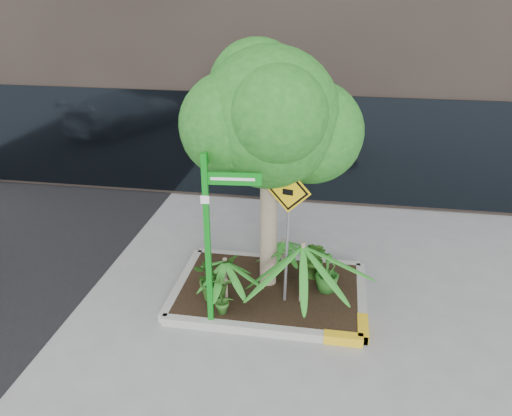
# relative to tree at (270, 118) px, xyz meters

# --- Properties ---
(ground) EXTENTS (80.00, 80.00, 0.00)m
(ground) POSITION_rel_tree_xyz_m (-0.14, -0.51, -3.14)
(ground) COLOR gray
(ground) RESTS_ON ground
(planter) EXTENTS (3.35, 2.36, 0.15)m
(planter) POSITION_rel_tree_xyz_m (0.09, -0.23, -3.04)
(planter) COLOR #9E9E99
(planter) RESTS_ON ground
(tree) EXTENTS (2.86, 2.54, 4.30)m
(tree) POSITION_rel_tree_xyz_m (0.00, 0.00, 0.00)
(tree) COLOR tan
(tree) RESTS_ON ground
(palm_front) EXTENTS (1.26, 1.26, 1.39)m
(palm_front) POSITION_rel_tree_xyz_m (0.64, -0.51, -1.94)
(palm_front) COLOR tan
(palm_front) RESTS_ON ground
(palm_left) EXTENTS (0.90, 0.90, 1.00)m
(palm_left) POSITION_rel_tree_xyz_m (-0.62, -0.68, -2.24)
(palm_left) COLOR tan
(palm_left) RESTS_ON ground
(palm_back) EXTENTS (0.69, 0.69, 0.77)m
(palm_back) POSITION_rel_tree_xyz_m (0.21, 0.48, -2.42)
(palm_back) COLOR tan
(palm_back) RESTS_ON ground
(shrub_a) EXTENTS (1.02, 1.02, 0.82)m
(shrub_a) POSITION_rel_tree_xyz_m (-0.81, -0.66, -2.58)
(shrub_a) COLOR #234E16
(shrub_a) RESTS_ON planter
(shrub_b) EXTENTS (0.53, 0.53, 0.75)m
(shrub_b) POSITION_rel_tree_xyz_m (1.05, -0.11, -2.61)
(shrub_b) COLOR #235F1C
(shrub_b) RESTS_ON planter
(shrub_c) EXTENTS (0.45, 0.45, 0.73)m
(shrub_c) POSITION_rel_tree_xyz_m (-0.59, -1.06, -2.62)
(shrub_c) COLOR #2A5E1D
(shrub_c) RESTS_ON planter
(shrub_d) EXTENTS (0.60, 0.60, 0.78)m
(shrub_d) POSITION_rel_tree_xyz_m (0.82, 0.24, -2.60)
(shrub_d) COLOR #295819
(shrub_d) RESTS_ON planter
(street_sign_post) EXTENTS (0.89, 0.86, 2.92)m
(street_sign_post) POSITION_rel_tree_xyz_m (-0.69, -1.18, -1.33)
(street_sign_post) COLOR #0C8418
(street_sign_post) RESTS_ON ground
(cattle_sign) EXTENTS (0.71, 0.20, 2.34)m
(cattle_sign) POSITION_rel_tree_xyz_m (0.37, -0.49, -1.40)
(cattle_sign) COLOR slate
(cattle_sign) RESTS_ON ground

